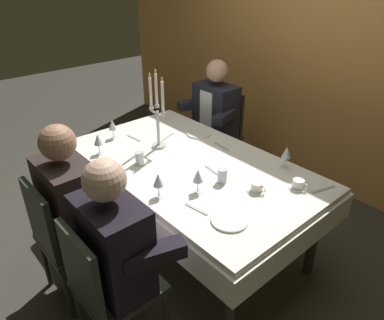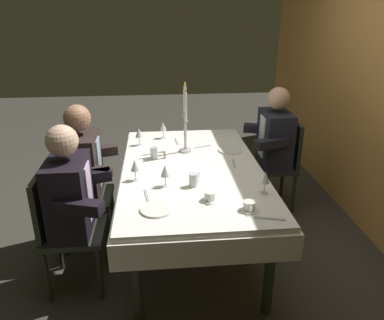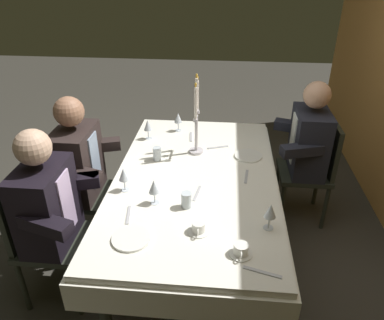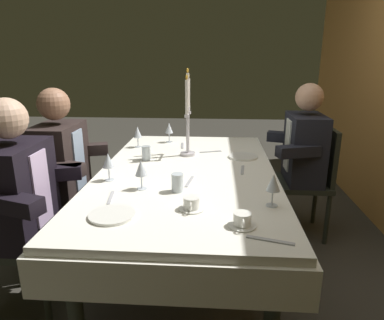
{
  "view_description": "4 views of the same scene",
  "coord_description": "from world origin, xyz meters",
  "px_view_note": "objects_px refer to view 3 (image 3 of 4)",
  "views": [
    {
      "loc": [
        1.73,
        -1.5,
        2.01
      ],
      "look_at": [
        0.04,
        -0.03,
        0.79
      ],
      "focal_mm": 33.54,
      "sensor_mm": 36.0,
      "label": 1
    },
    {
      "loc": [
        2.77,
        -0.26,
        1.95
      ],
      "look_at": [
        0.16,
        -0.01,
        0.87
      ],
      "focal_mm": 35.33,
      "sensor_mm": 36.0,
      "label": 2
    },
    {
      "loc": [
        2.15,
        0.18,
        2.09
      ],
      "look_at": [
        0.01,
        -0.02,
        0.88
      ],
      "focal_mm": 34.71,
      "sensor_mm": 36.0,
      "label": 3
    },
    {
      "loc": [
        2.07,
        0.17,
        1.44
      ],
      "look_at": [
        -0.03,
        0.03,
        0.8
      ],
      "focal_mm": 32.48,
      "sensor_mm": 36.0,
      "label": 4
    }
  ],
  "objects_px": {
    "wine_glass_2": "(154,187)",
    "seated_diner_1": "(77,162)",
    "candelabra": "(196,122)",
    "dinner_plate_1": "(131,238)",
    "dinner_plate_0": "(248,156)",
    "wine_glass_1": "(148,126)",
    "coffee_cup_1": "(199,228)",
    "wine_glass_3": "(124,175)",
    "water_tumbler_0": "(186,200)",
    "wine_glass_0": "(270,212)",
    "seated_diner_2": "(46,205)",
    "water_tumbler_1": "(157,154)",
    "seated_diner_0": "(310,142)",
    "coffee_cup_0": "(241,250)",
    "dining_table": "(195,191)",
    "wine_glass_4": "(178,118)"
  },
  "relations": [
    {
      "from": "wine_glass_3",
      "to": "coffee_cup_1",
      "type": "distance_m",
      "value": 0.63
    },
    {
      "from": "wine_glass_2",
      "to": "seated_diner_2",
      "type": "height_order",
      "value": "seated_diner_2"
    },
    {
      "from": "wine_glass_2",
      "to": "coffee_cup_1",
      "type": "relative_size",
      "value": 1.24
    },
    {
      "from": "dining_table",
      "to": "wine_glass_0",
      "type": "xyz_separation_m",
      "value": [
        0.5,
        0.45,
        0.23
      ]
    },
    {
      "from": "dinner_plate_1",
      "to": "wine_glass_1",
      "type": "relative_size",
      "value": 1.29
    },
    {
      "from": "water_tumbler_0",
      "to": "coffee_cup_1",
      "type": "xyz_separation_m",
      "value": [
        0.22,
        0.09,
        -0.02
      ]
    },
    {
      "from": "dinner_plate_1",
      "to": "wine_glass_1",
      "type": "xyz_separation_m",
      "value": [
        -1.22,
        -0.15,
        0.11
      ]
    },
    {
      "from": "dinner_plate_1",
      "to": "coffee_cup_1",
      "type": "relative_size",
      "value": 1.61
    },
    {
      "from": "dining_table",
      "to": "wine_glass_3",
      "type": "xyz_separation_m",
      "value": [
        0.2,
        -0.44,
        0.23
      ]
    },
    {
      "from": "coffee_cup_1",
      "to": "seated_diner_0",
      "type": "distance_m",
      "value": 1.45
    },
    {
      "from": "wine_glass_2",
      "to": "water_tumbler_0",
      "type": "height_order",
      "value": "wine_glass_2"
    },
    {
      "from": "candelabra",
      "to": "seated_diner_2",
      "type": "relative_size",
      "value": 0.5
    },
    {
      "from": "wine_glass_0",
      "to": "water_tumbler_1",
      "type": "bearing_deg",
      "value": -133.42
    },
    {
      "from": "coffee_cup_0",
      "to": "dinner_plate_1",
      "type": "bearing_deg",
      "value": -95.43
    },
    {
      "from": "wine_glass_3",
      "to": "water_tumbler_0",
      "type": "distance_m",
      "value": 0.44
    },
    {
      "from": "dinner_plate_1",
      "to": "seated_diner_0",
      "type": "xyz_separation_m",
      "value": [
        -1.3,
        1.17,
        -0.01
      ]
    },
    {
      "from": "dining_table",
      "to": "wine_glass_0",
      "type": "bearing_deg",
      "value": 42.32
    },
    {
      "from": "candelabra",
      "to": "wine_glass_1",
      "type": "xyz_separation_m",
      "value": [
        -0.2,
        -0.41,
        -0.14
      ]
    },
    {
      "from": "water_tumbler_0",
      "to": "seated_diner_1",
      "type": "bearing_deg",
      "value": -118.67
    },
    {
      "from": "dinner_plate_0",
      "to": "coffee_cup_1",
      "type": "relative_size",
      "value": 1.57
    },
    {
      "from": "dinner_plate_1",
      "to": "coffee_cup_0",
      "type": "height_order",
      "value": "coffee_cup_0"
    },
    {
      "from": "wine_glass_2",
      "to": "seated_diner_0",
      "type": "distance_m",
      "value": 1.47
    },
    {
      "from": "coffee_cup_0",
      "to": "seated_diner_1",
      "type": "distance_m",
      "value": 1.45
    },
    {
      "from": "wine_glass_3",
      "to": "wine_glass_4",
      "type": "distance_m",
      "value": 0.97
    },
    {
      "from": "water_tumbler_0",
      "to": "seated_diner_2",
      "type": "relative_size",
      "value": 0.08
    },
    {
      "from": "dinner_plate_1",
      "to": "wine_glass_4",
      "type": "xyz_separation_m",
      "value": [
        -1.4,
        0.08,
        0.11
      ]
    },
    {
      "from": "coffee_cup_1",
      "to": "candelabra",
      "type": "bearing_deg",
      "value": -174.4
    },
    {
      "from": "dinner_plate_0",
      "to": "wine_glass_1",
      "type": "distance_m",
      "value": 0.85
    },
    {
      "from": "candelabra",
      "to": "dinner_plate_1",
      "type": "relative_size",
      "value": 2.91
    },
    {
      "from": "candelabra",
      "to": "coffee_cup_0",
      "type": "height_order",
      "value": "candelabra"
    },
    {
      "from": "seated_diner_0",
      "to": "seated_diner_2",
      "type": "distance_m",
      "value": 2.05
    },
    {
      "from": "dinner_plate_0",
      "to": "wine_glass_0",
      "type": "xyz_separation_m",
      "value": [
        0.82,
        0.08,
        0.11
      ]
    },
    {
      "from": "wine_glass_1",
      "to": "seated_diner_1",
      "type": "relative_size",
      "value": 0.13
    },
    {
      "from": "wine_glass_3",
      "to": "coffee_cup_0",
      "type": "relative_size",
      "value": 1.24
    },
    {
      "from": "wine_glass_4",
      "to": "seated_diner_1",
      "type": "bearing_deg",
      "value": -47.99
    },
    {
      "from": "wine_glass_0",
      "to": "wine_glass_1",
      "type": "xyz_separation_m",
      "value": [
        -1.06,
        -0.89,
        0.0
      ]
    },
    {
      "from": "dinner_plate_0",
      "to": "wine_glass_4",
      "type": "relative_size",
      "value": 1.27
    },
    {
      "from": "candelabra",
      "to": "coffee_cup_1",
      "type": "relative_size",
      "value": 4.67
    },
    {
      "from": "wine_glass_2",
      "to": "seated_diner_1",
      "type": "bearing_deg",
      "value": -124.17
    },
    {
      "from": "dining_table",
      "to": "dinner_plate_0",
      "type": "relative_size",
      "value": 9.34
    },
    {
      "from": "coffee_cup_1",
      "to": "dinner_plate_0",
      "type": "bearing_deg",
      "value": 160.94
    },
    {
      "from": "water_tumbler_0",
      "to": "water_tumbler_1",
      "type": "distance_m",
      "value": 0.62
    },
    {
      "from": "wine_glass_0",
      "to": "seated_diner_1",
      "type": "xyz_separation_m",
      "value": [
        -0.63,
        -1.34,
        -0.12
      ]
    },
    {
      "from": "coffee_cup_0",
      "to": "seated_diner_2",
      "type": "bearing_deg",
      "value": -105.02
    },
    {
      "from": "wine_glass_1",
      "to": "water_tumbler_1",
      "type": "distance_m",
      "value": 0.38
    },
    {
      "from": "coffee_cup_1",
      "to": "seated_diner_2",
      "type": "xyz_separation_m",
      "value": [
        -0.16,
        -0.95,
        -0.03
      ]
    },
    {
      "from": "dinner_plate_1",
      "to": "seated_diner_1",
      "type": "xyz_separation_m",
      "value": [
        -0.79,
        -0.6,
        -0.01
      ]
    },
    {
      "from": "coffee_cup_0",
      "to": "seated_diner_0",
      "type": "relative_size",
      "value": 0.11
    },
    {
      "from": "wine_glass_2",
      "to": "seated_diner_0",
      "type": "height_order",
      "value": "seated_diner_0"
    },
    {
      "from": "dinner_plate_0",
      "to": "wine_glass_0",
      "type": "distance_m",
      "value": 0.83
    }
  ]
}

